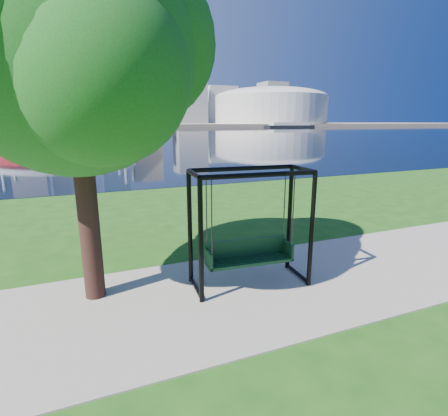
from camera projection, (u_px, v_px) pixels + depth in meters
ground at (225, 284)px, 7.89m from camera, size 900.00×900.00×0.00m
path at (234, 293)px, 7.44m from camera, size 120.00×4.00×0.03m
river at (88, 134)px, 99.44m from camera, size 900.00×180.00×0.02m
far_bank at (80, 125)px, 282.31m from camera, size 900.00×228.00×2.00m
stadium at (62, 103)px, 211.70m from camera, size 83.00×83.00×32.00m
arena at (271, 105)px, 264.84m from camera, size 84.00×84.00×26.56m
skyline at (70, 81)px, 284.35m from camera, size 392.00×66.00×96.50m
swing at (249, 230)px, 7.61m from camera, size 2.63×1.31×2.61m
park_tree at (69, 45)px, 6.17m from camera, size 5.65×5.10×7.02m
barge at (289, 125)px, 215.80m from camera, size 31.44×10.00×3.10m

